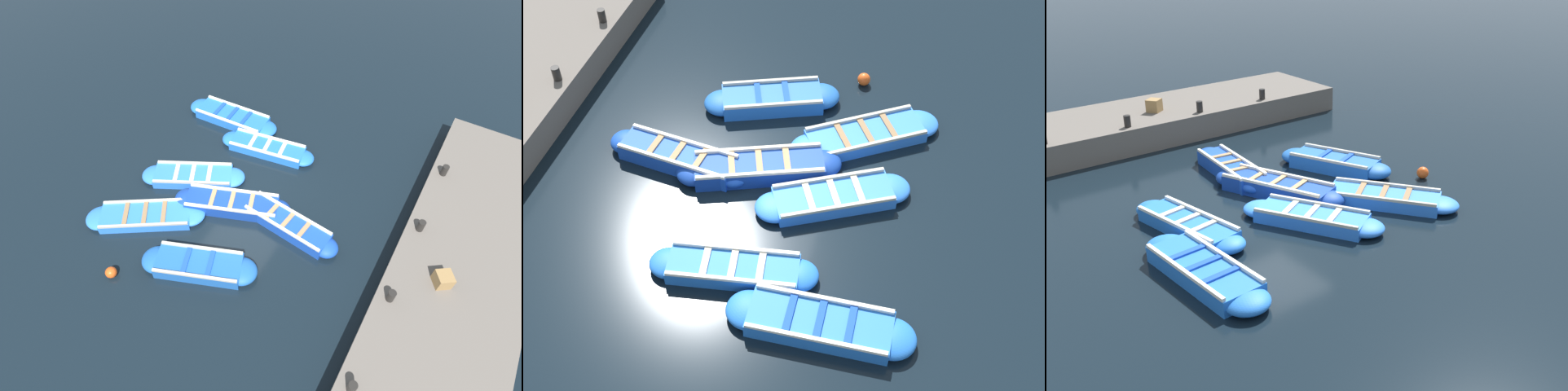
% 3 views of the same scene
% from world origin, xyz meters
% --- Properties ---
extents(ground_plane, '(120.00, 120.00, 0.00)m').
position_xyz_m(ground_plane, '(0.00, 0.00, 0.00)').
color(ground_plane, black).
extents(boat_mid_row, '(3.41, 2.07, 0.45)m').
position_xyz_m(boat_mid_row, '(-0.42, 2.64, 0.20)').
color(boat_mid_row, '#1E59AD').
rests_on(boat_mid_row, ground).
extents(boat_near_quay, '(3.45, 2.40, 0.36)m').
position_xyz_m(boat_near_quay, '(1.77, -0.00, 0.15)').
color(boat_near_quay, blue).
rests_on(boat_near_quay, ground).
extents(boat_broadside, '(3.74, 2.11, 0.46)m').
position_xyz_m(boat_broadside, '(-0.02, 0.35, 0.20)').
color(boat_broadside, navy).
rests_on(boat_broadside, ground).
extents(boat_drifting, '(3.55, 2.81, 0.36)m').
position_xyz_m(boat_drifting, '(2.03, 2.08, 0.15)').
color(boat_drifting, blue).
rests_on(boat_drifting, ground).
extents(boat_tucked, '(3.51, 1.07, 0.46)m').
position_xyz_m(boat_tucked, '(-1.87, 0.14, 0.20)').
color(boat_tucked, '#1947B7').
rests_on(boat_tucked, ground).
extents(boat_outer_left, '(3.50, 1.34, 0.38)m').
position_xyz_m(boat_outer_left, '(0.31, -2.40, 0.16)').
color(boat_outer_left, blue).
rests_on(boat_outer_left, ground).
extents(boat_alongside, '(3.69, 1.13, 0.41)m').
position_xyz_m(boat_alongside, '(2.28, -3.15, 0.17)').
color(boat_alongside, blue).
rests_on(boat_alongside, ground).
extents(quay_wall, '(3.37, 13.13, 0.82)m').
position_xyz_m(quay_wall, '(-6.65, 0.00, 0.41)').
color(quay_wall, '#605951').
rests_on(quay_wall, ground).
extents(bollard_mid_north, '(0.20, 0.20, 0.35)m').
position_xyz_m(bollard_mid_north, '(-5.32, -1.22, 1.00)').
color(bollard_mid_north, black).
rests_on(bollard_mid_north, quay_wall).
extents(bollard_mid_south, '(0.20, 0.20, 0.35)m').
position_xyz_m(bollard_mid_south, '(-5.32, 1.22, 1.00)').
color(bollard_mid_south, black).
rests_on(bollard_mid_south, quay_wall).
extents(bollard_south, '(0.20, 0.20, 0.35)m').
position_xyz_m(bollard_south, '(-5.32, 3.65, 1.00)').
color(bollard_south, black).
rests_on(bollard_south, quay_wall).
extents(wooden_crate, '(0.56, 0.56, 0.40)m').
position_xyz_m(wooden_crate, '(-6.29, 0.13, 1.02)').
color(wooden_crate, olive).
rests_on(wooden_crate, quay_wall).
extents(buoy_orange_near, '(0.32, 0.32, 0.32)m').
position_xyz_m(buoy_orange_near, '(1.56, 4.07, 0.16)').
color(buoy_orange_near, '#E05119').
rests_on(buoy_orange_near, ground).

